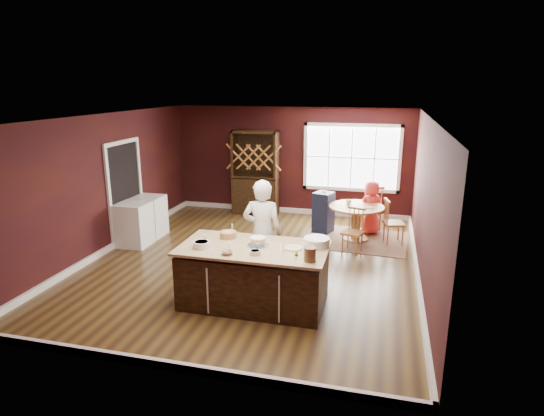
{
  "coord_description": "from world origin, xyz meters",
  "views": [
    {
      "loc": [
        2.31,
        -7.68,
        3.26
      ],
      "look_at": [
        0.35,
        0.1,
        1.05
      ],
      "focal_mm": 30.0,
      "sensor_mm": 36.0,
      "label": 1
    }
  ],
  "objects_px": {
    "chair_south": "(353,231)",
    "seated_woman": "(371,208)",
    "kitchen_island": "(254,277)",
    "dining_table": "(356,216)",
    "dryer": "(149,216)",
    "baker": "(262,233)",
    "high_chair": "(323,212)",
    "layer_cake": "(258,241)",
    "toddler": "(324,197)",
    "hutch": "(256,173)",
    "washer": "(134,224)",
    "chair_east": "(394,221)",
    "chair_north": "(371,207)"
  },
  "relations": [
    {
      "from": "chair_south",
      "to": "dryer",
      "type": "relative_size",
      "value": 1.02
    },
    {
      "from": "baker",
      "to": "kitchen_island",
      "type": "bearing_deg",
      "value": 91.33
    },
    {
      "from": "chair_east",
      "to": "chair_south",
      "type": "relative_size",
      "value": 1.06
    },
    {
      "from": "seated_woman",
      "to": "washer",
      "type": "height_order",
      "value": "seated_woman"
    },
    {
      "from": "high_chair",
      "to": "washer",
      "type": "height_order",
      "value": "high_chair"
    },
    {
      "from": "seated_woman",
      "to": "baker",
      "type": "bearing_deg",
      "value": 24.98
    },
    {
      "from": "kitchen_island",
      "to": "washer",
      "type": "relative_size",
      "value": 2.46
    },
    {
      "from": "layer_cake",
      "to": "dryer",
      "type": "height_order",
      "value": "layer_cake"
    },
    {
      "from": "chair_north",
      "to": "high_chair",
      "type": "relative_size",
      "value": 1.1
    },
    {
      "from": "dryer",
      "to": "hutch",
      "type": "bearing_deg",
      "value": 52.48
    },
    {
      "from": "baker",
      "to": "high_chair",
      "type": "xyz_separation_m",
      "value": [
        0.6,
        2.96,
        -0.41
      ]
    },
    {
      "from": "toddler",
      "to": "chair_east",
      "type": "bearing_deg",
      "value": -14.29
    },
    {
      "from": "chair_north",
      "to": "chair_south",
      "type": "bearing_deg",
      "value": 61.29
    },
    {
      "from": "chair_east",
      "to": "dryer",
      "type": "relative_size",
      "value": 1.09
    },
    {
      "from": "chair_north",
      "to": "seated_woman",
      "type": "distance_m",
      "value": 0.35
    },
    {
      "from": "kitchen_island",
      "to": "washer",
      "type": "bearing_deg",
      "value": 148.92
    },
    {
      "from": "chair_south",
      "to": "seated_woman",
      "type": "height_order",
      "value": "seated_woman"
    },
    {
      "from": "kitchen_island",
      "to": "high_chair",
      "type": "bearing_deg",
      "value": 81.72
    },
    {
      "from": "chair_north",
      "to": "washer",
      "type": "relative_size",
      "value": 1.18
    },
    {
      "from": "layer_cake",
      "to": "seated_woman",
      "type": "relative_size",
      "value": 0.27
    },
    {
      "from": "chair_east",
      "to": "hutch",
      "type": "relative_size",
      "value": 0.46
    },
    {
      "from": "kitchen_island",
      "to": "washer",
      "type": "xyz_separation_m",
      "value": [
        -3.13,
        1.89,
        0.01
      ]
    },
    {
      "from": "layer_cake",
      "to": "chair_east",
      "type": "relative_size",
      "value": 0.33
    },
    {
      "from": "toddler",
      "to": "hutch",
      "type": "distance_m",
      "value": 2.22
    },
    {
      "from": "layer_cake",
      "to": "chair_south",
      "type": "distance_m",
      "value": 2.83
    },
    {
      "from": "chair_east",
      "to": "toddler",
      "type": "bearing_deg",
      "value": 60.39
    },
    {
      "from": "layer_cake",
      "to": "chair_north",
      "type": "distance_m",
      "value": 4.42
    },
    {
      "from": "kitchen_island",
      "to": "dining_table",
      "type": "height_order",
      "value": "kitchen_island"
    },
    {
      "from": "hutch",
      "to": "chair_south",
      "type": "bearing_deg",
      "value": -40.63
    },
    {
      "from": "kitchen_island",
      "to": "seated_woman",
      "type": "height_order",
      "value": "seated_woman"
    },
    {
      "from": "chair_south",
      "to": "seated_woman",
      "type": "relative_size",
      "value": 0.76
    },
    {
      "from": "washer",
      "to": "layer_cake",
      "type": "bearing_deg",
      "value": -29.82
    },
    {
      "from": "baker",
      "to": "toddler",
      "type": "height_order",
      "value": "baker"
    },
    {
      "from": "high_chair",
      "to": "dining_table",
      "type": "bearing_deg",
      "value": -5.66
    },
    {
      "from": "high_chair",
      "to": "washer",
      "type": "xyz_separation_m",
      "value": [
        -3.67,
        -1.8,
        -0.03
      ]
    },
    {
      "from": "chair_north",
      "to": "hutch",
      "type": "relative_size",
      "value": 0.5
    },
    {
      "from": "chair_north",
      "to": "toddler",
      "type": "xyz_separation_m",
      "value": [
        -1.04,
        -0.48,
        0.28
      ]
    },
    {
      "from": "dining_table",
      "to": "washer",
      "type": "distance_m",
      "value": 4.66
    },
    {
      "from": "chair_east",
      "to": "washer",
      "type": "xyz_separation_m",
      "value": [
        -5.21,
        -1.43,
        -0.04
      ]
    },
    {
      "from": "toddler",
      "to": "kitchen_island",
      "type": "bearing_deg",
      "value": -98.19
    },
    {
      "from": "layer_cake",
      "to": "dryer",
      "type": "xyz_separation_m",
      "value": [
        -3.19,
        2.47,
        -0.54
      ]
    },
    {
      "from": "high_chair",
      "to": "dryer",
      "type": "relative_size",
      "value": 1.09
    },
    {
      "from": "chair_south",
      "to": "toddler",
      "type": "bearing_deg",
      "value": 139.73
    },
    {
      "from": "chair_south",
      "to": "washer",
      "type": "relative_size",
      "value": 1.01
    },
    {
      "from": "layer_cake",
      "to": "hutch",
      "type": "distance_m",
      "value": 4.97
    },
    {
      "from": "dryer",
      "to": "kitchen_island",
      "type": "bearing_deg",
      "value": -38.9
    },
    {
      "from": "chair_north",
      "to": "toddler",
      "type": "distance_m",
      "value": 1.18
    },
    {
      "from": "layer_cake",
      "to": "toddler",
      "type": "height_order",
      "value": "layer_cake"
    },
    {
      "from": "toddler",
      "to": "washer",
      "type": "relative_size",
      "value": 0.29
    },
    {
      "from": "dining_table",
      "to": "hutch",
      "type": "xyz_separation_m",
      "value": [
        -2.65,
        1.47,
        0.53
      ]
    }
  ]
}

